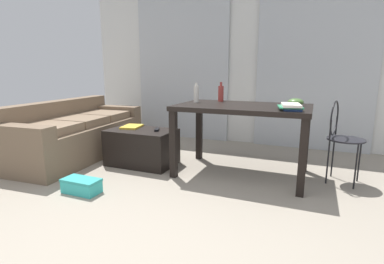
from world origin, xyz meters
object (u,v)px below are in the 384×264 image
object	(u,v)px
wire_chair	(340,132)
bottle_near	(196,94)
bowl	(296,102)
craft_table	(243,114)
shoebox	(82,186)
book_stack	(291,107)
magazine	(132,127)
coffee_table	(142,147)
couch	(75,134)
bottle_far	(221,93)
tv_remote_primary	(157,130)

from	to	relation	value
wire_chair	bottle_near	size ratio (longest dim) A/B	3.73
bowl	craft_table	bearing A→B (deg)	-163.27
bottle_near	shoebox	xyz separation A→B (m)	(-0.71, -1.17, -0.81)
wire_chair	book_stack	bearing A→B (deg)	-139.20
bottle_near	magazine	size ratio (longest dim) A/B	0.78
coffee_table	magazine	xyz separation A→B (m)	(-0.19, 0.08, 0.23)
craft_table	book_stack	xyz separation A→B (m)	(0.51, -0.23, 0.13)
wire_chair	bottle_near	xyz separation A→B (m)	(-1.55, -0.10, 0.35)
coffee_table	bowl	distance (m)	1.86
bottle_near	book_stack	distance (m)	1.13
couch	bottle_near	bearing A→B (deg)	7.17
couch	shoebox	world-z (taller)	couch
coffee_table	magazine	world-z (taller)	magazine
bowl	magazine	xyz separation A→B (m)	(-1.93, -0.21, -0.37)
craft_table	magazine	world-z (taller)	craft_table
magazine	bottle_far	bearing A→B (deg)	6.44
couch	bowl	distance (m)	2.85
bottle_far	magazine	xyz separation A→B (m)	(-1.06, -0.33, -0.43)
coffee_table	book_stack	world-z (taller)	book_stack
coffee_table	tv_remote_primary	bearing A→B (deg)	8.10
bottle_near	shoebox	bearing A→B (deg)	-121.06
craft_table	shoebox	size ratio (longest dim) A/B	3.86
craft_table	wire_chair	xyz separation A→B (m)	(0.98, 0.17, -0.15)
bottle_near	magazine	xyz separation A→B (m)	(-0.83, -0.12, -0.43)
coffee_table	craft_table	bearing A→B (deg)	5.83
bottle_far	bowl	size ratio (longest dim) A/B	1.40
couch	magazine	distance (m)	0.88
bowl	magazine	distance (m)	1.97
couch	bottle_far	bearing A→B (deg)	12.46
couch	magazine	size ratio (longest dim) A/B	7.12
wire_chair	book_stack	xyz separation A→B (m)	(-0.47, -0.40, 0.28)
craft_table	book_stack	world-z (taller)	book_stack
wire_chair	bowl	size ratio (longest dim) A/B	5.16
coffee_table	shoebox	size ratio (longest dim) A/B	2.22
bottle_far	book_stack	bearing A→B (deg)	-31.14
shoebox	coffee_table	bearing A→B (deg)	86.44
couch	shoebox	bearing A→B (deg)	-44.17
wire_chair	couch	bearing A→B (deg)	-174.47
book_stack	coffee_table	bearing A→B (deg)	176.42
coffee_table	couch	bearing A→B (deg)	-178.89
wire_chair	tv_remote_primary	bearing A→B (deg)	-172.42
bowl	book_stack	bearing A→B (deg)	-92.07
tv_remote_primary	shoebox	distance (m)	1.11
wire_chair	tv_remote_primary	xyz separation A→B (m)	(-1.99, -0.27, -0.08)
craft_table	magazine	size ratio (longest dim) A/B	4.81
craft_table	shoebox	bearing A→B (deg)	-139.15
wire_chair	shoebox	bearing A→B (deg)	-150.55
craft_table	book_stack	size ratio (longest dim) A/B	4.53
bottle_near	wire_chair	bearing A→B (deg)	3.73
bottle_near	shoebox	size ratio (longest dim) A/B	0.63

